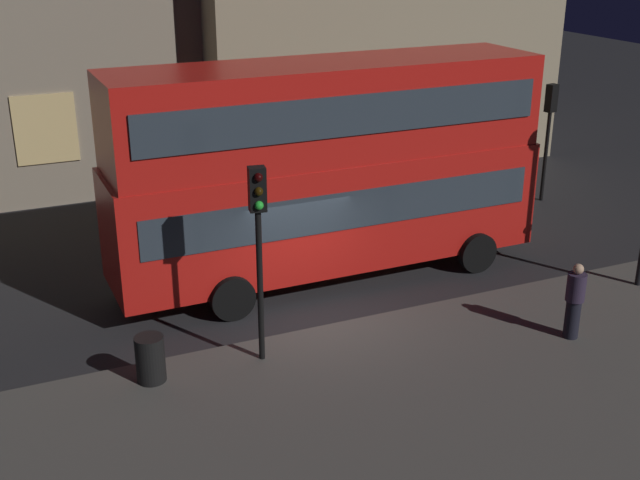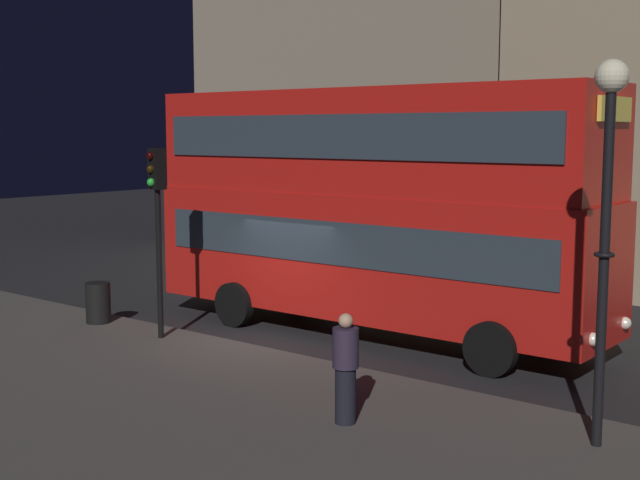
# 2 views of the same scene
# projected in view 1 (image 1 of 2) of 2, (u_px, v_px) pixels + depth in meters

# --- Properties ---
(ground_plane) EXTENTS (80.00, 80.00, 0.00)m
(ground_plane) POSITION_uv_depth(u_px,v_px,m) (314.00, 320.00, 18.06)
(ground_plane) COLOR #232326
(sidewalk_slab) EXTENTS (44.00, 7.80, 0.12)m
(sidewalk_slab) POSITION_uv_depth(u_px,v_px,m) (414.00, 421.00, 14.28)
(sidewalk_slab) COLOR #4C4944
(sidewalk_slab) RESTS_ON ground
(double_decker_bus) EXTENTS (10.70, 2.87, 5.33)m
(double_decker_bus) POSITION_uv_depth(u_px,v_px,m) (328.00, 162.00, 19.24)
(double_decker_bus) COLOR red
(double_decker_bus) RESTS_ON ground
(traffic_light_near_kerb) EXTENTS (0.36, 0.38, 3.98)m
(traffic_light_near_kerb) POSITION_uv_depth(u_px,v_px,m) (258.00, 225.00, 15.19)
(traffic_light_near_kerb) COLOR black
(traffic_light_near_kerb) RESTS_ON sidewalk_slab
(traffic_light_far_side) EXTENTS (0.37, 0.39, 3.71)m
(traffic_light_far_side) POSITION_uv_depth(u_px,v_px,m) (549.00, 118.00, 24.96)
(traffic_light_far_side) COLOR black
(traffic_light_far_side) RESTS_ON ground
(pedestrian) EXTENTS (0.39, 0.39, 1.67)m
(pedestrian) POSITION_uv_depth(u_px,v_px,m) (574.00, 300.00, 16.78)
(pedestrian) COLOR black
(pedestrian) RESTS_ON sidewalk_slab
(litter_bin) EXTENTS (0.56, 0.56, 0.92)m
(litter_bin) POSITION_uv_depth(u_px,v_px,m) (150.00, 359.00, 15.30)
(litter_bin) COLOR black
(litter_bin) RESTS_ON sidewalk_slab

